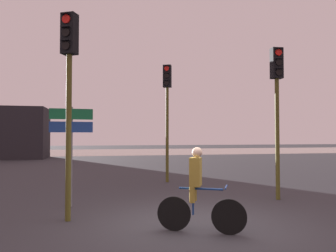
{
  "coord_description": "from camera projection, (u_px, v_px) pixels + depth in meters",
  "views": [
    {
      "loc": [
        -1.99,
        -6.55,
        1.83
      ],
      "look_at": [
        0.5,
        5.0,
        2.2
      ],
      "focal_mm": 35.0,
      "sensor_mm": 36.0,
      "label": 1
    }
  ],
  "objects": [
    {
      "name": "traffic_light_near_right",
      "position": [
        277.0,
        94.0,
        9.55
      ],
      "size": [
        0.34,
        0.35,
        4.42
      ],
      "rotation": [
        0.0,
        0.0,
        3.07
      ],
      "color": "#4C4719",
      "rests_on": "ground"
    },
    {
      "name": "traffic_light_center",
      "position": [
        167.0,
        101.0,
        13.18
      ],
      "size": [
        0.39,
        0.41,
        4.71
      ],
      "rotation": [
        0.0,
        0.0,
        2.75
      ],
      "color": "#4C4719",
      "rests_on": "ground"
    },
    {
      "name": "ground_plane",
      "position": [
        195.0,
        225.0,
        6.76
      ],
      "size": [
        120.0,
        120.0,
        0.0
      ],
      "primitive_type": "plane",
      "color": "#333338"
    },
    {
      "name": "cyclist",
      "position": [
        198.0,
        189.0,
        6.23
      ],
      "size": [
        1.55,
        0.82,
        1.62
      ],
      "rotation": [
        0.0,
        0.0,
        -2.03
      ],
      "color": "black",
      "rests_on": "ground"
    },
    {
      "name": "traffic_light_near_left",
      "position": [
        69.0,
        76.0,
        7.15
      ],
      "size": [
        0.4,
        0.42,
        4.53
      ],
      "rotation": [
        0.0,
        0.0,
        2.64
      ],
      "color": "#4C4719",
      "rests_on": "ground"
    },
    {
      "name": "direction_sign_post",
      "position": [
        71.0,
        138.0,
        8.56
      ],
      "size": [
        1.1,
        0.15,
        2.6
      ],
      "rotation": [
        0.0,
        0.0,
        3.22
      ],
      "color": "slate",
      "rests_on": "ground"
    },
    {
      "name": "water_strip",
      "position": [
        115.0,
        152.0,
        38.47
      ],
      "size": [
        80.0,
        16.0,
        0.01
      ],
      "primitive_type": "cube",
      "color": "#9E937F",
      "rests_on": "ground"
    }
  ]
}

